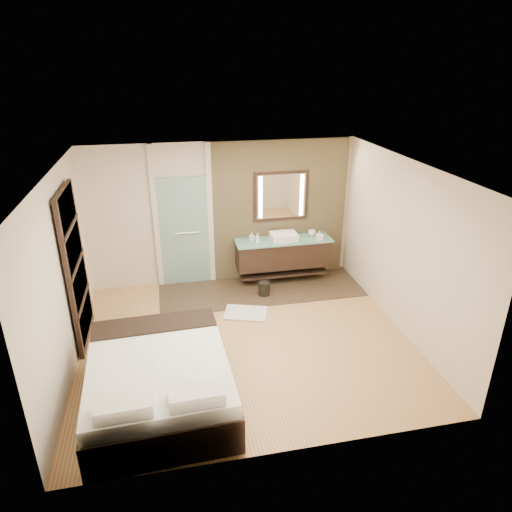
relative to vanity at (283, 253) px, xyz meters
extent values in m
plane|color=#AA6F47|center=(-1.10, -1.92, -0.58)|extent=(5.00, 5.00, 0.00)
cube|color=#36271D|center=(-0.50, -0.32, -0.57)|extent=(3.80, 1.30, 0.01)
cube|color=tan|center=(0.00, 0.29, 0.77)|extent=(2.60, 0.08, 2.70)
cube|color=black|center=(0.00, 0.00, -0.01)|extent=(1.80, 0.50, 0.50)
cube|color=black|center=(0.00, 0.00, -0.40)|extent=(1.71, 0.45, 0.04)
cube|color=#7FC3B6|center=(0.00, -0.02, 0.27)|extent=(1.85, 0.55, 0.03)
cube|color=white|center=(0.00, -0.02, 0.35)|extent=(0.50, 0.38, 0.13)
cylinder|color=silver|center=(0.00, 0.17, 0.37)|extent=(0.03, 0.03, 0.18)
cylinder|color=silver|center=(0.00, 0.13, 0.45)|extent=(0.02, 0.10, 0.02)
cube|color=black|center=(0.00, 0.24, 1.07)|extent=(1.06, 0.03, 0.96)
cube|color=white|center=(0.00, 0.23, 1.07)|extent=(0.94, 0.01, 0.84)
cube|color=beige|center=(-0.40, 0.22, 1.07)|extent=(0.07, 0.01, 0.80)
cube|color=beige|center=(0.40, 0.22, 1.07)|extent=(0.07, 0.01, 0.80)
cube|color=#BEF0EB|center=(-1.85, 0.28, 0.47)|extent=(0.90, 0.05, 2.10)
cylinder|color=silver|center=(-1.80, 0.23, 0.47)|extent=(0.45, 0.03, 0.03)
cube|color=beige|center=(-2.35, 0.29, 0.77)|extent=(0.10, 0.08, 2.70)
cube|color=beige|center=(-1.35, 0.29, 0.77)|extent=(0.10, 0.08, 2.70)
cube|color=black|center=(-3.53, -1.32, 0.62)|extent=(0.06, 1.20, 2.40)
cube|color=beige|center=(-3.51, -1.32, -0.21)|extent=(0.02, 1.06, 0.52)
cube|color=beige|center=(-3.51, -1.32, 0.38)|extent=(0.02, 1.06, 0.52)
cube|color=beige|center=(-3.51, -1.32, 0.96)|extent=(0.02, 1.06, 0.52)
cube|color=beige|center=(-3.51, -1.32, 1.55)|extent=(0.02, 1.06, 0.52)
cube|color=black|center=(-2.41, -3.07, -0.34)|extent=(1.80, 2.21, 0.47)
cube|color=silver|center=(-2.41, -3.07, -0.01)|extent=(1.74, 2.16, 0.19)
cube|color=black|center=(-2.44, -2.26, 0.09)|extent=(1.68, 0.54, 0.04)
cube|color=silver|center=(-2.76, -3.94, 0.17)|extent=(0.60, 0.34, 0.15)
cube|color=silver|center=(-2.00, -3.91, 0.17)|extent=(0.60, 0.34, 0.15)
cube|color=silver|center=(-0.95, -1.13, -0.56)|extent=(0.84, 0.70, 0.02)
cylinder|color=black|center=(-0.50, -0.53, -0.45)|extent=(0.25, 0.25, 0.26)
cube|color=white|center=(0.68, -0.14, 0.33)|extent=(0.13, 0.13, 0.10)
imported|color=silver|center=(-0.53, -0.12, 0.39)|extent=(0.11, 0.11, 0.21)
imported|color=#B2B2B2|center=(-0.61, 0.05, 0.37)|extent=(0.09, 0.09, 0.17)
imported|color=#ABD7D0|center=(0.68, -0.09, 0.36)|extent=(0.15, 0.15, 0.15)
imported|color=white|center=(0.60, 0.09, 0.34)|extent=(0.16, 0.16, 0.11)
camera|label=1|loc=(-2.17, -7.83, 3.47)|focal=32.00mm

